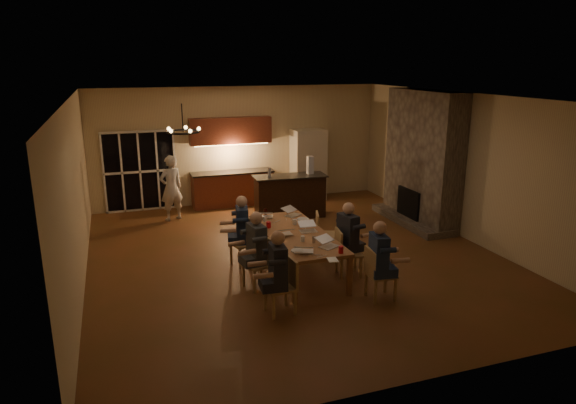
% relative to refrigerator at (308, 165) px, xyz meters
% --- Properties ---
extents(floor, '(9.00, 9.00, 0.00)m').
position_rel_refrigerator_xyz_m(floor, '(-1.90, -4.15, -1.00)').
color(floor, brown).
rests_on(floor, ground).
extents(back_wall, '(8.00, 0.04, 3.20)m').
position_rel_refrigerator_xyz_m(back_wall, '(-1.90, 0.37, 0.60)').
color(back_wall, beige).
rests_on(back_wall, ground).
extents(left_wall, '(0.04, 9.00, 3.20)m').
position_rel_refrigerator_xyz_m(left_wall, '(-5.92, -4.15, 0.60)').
color(left_wall, beige).
rests_on(left_wall, ground).
extents(right_wall, '(0.04, 9.00, 3.20)m').
position_rel_refrigerator_xyz_m(right_wall, '(2.12, -4.15, 0.60)').
color(right_wall, beige).
rests_on(right_wall, ground).
extents(ceiling, '(8.00, 9.00, 0.04)m').
position_rel_refrigerator_xyz_m(ceiling, '(-1.90, -4.15, 2.22)').
color(ceiling, white).
rests_on(ceiling, back_wall).
extents(french_doors, '(1.86, 0.08, 2.10)m').
position_rel_refrigerator_xyz_m(french_doors, '(-4.60, 0.32, 0.05)').
color(french_doors, black).
rests_on(french_doors, ground).
extents(fireplace, '(0.58, 2.50, 3.20)m').
position_rel_refrigerator_xyz_m(fireplace, '(1.80, -2.95, 0.60)').
color(fireplace, '#6C6355').
rests_on(fireplace, ground).
extents(kitchenette, '(2.24, 0.68, 2.40)m').
position_rel_refrigerator_xyz_m(kitchenette, '(-2.20, 0.05, 0.20)').
color(kitchenette, brown).
rests_on(kitchenette, ground).
extents(refrigerator, '(0.90, 0.68, 2.00)m').
position_rel_refrigerator_xyz_m(refrigerator, '(0.00, 0.00, 0.00)').
color(refrigerator, beige).
rests_on(refrigerator, ground).
extents(dining_table, '(1.10, 2.73, 0.75)m').
position_rel_refrigerator_xyz_m(dining_table, '(-2.11, -4.83, -0.62)').
color(dining_table, '#9D653E').
rests_on(dining_table, ground).
extents(bar_island, '(1.87, 0.79, 1.08)m').
position_rel_refrigerator_xyz_m(bar_island, '(-1.09, -1.53, -0.46)').
color(bar_island, black).
rests_on(bar_island, ground).
extents(chair_left_near, '(0.47, 0.47, 0.89)m').
position_rel_refrigerator_xyz_m(chair_left_near, '(-2.93, -6.36, -0.55)').
color(chair_left_near, tan).
rests_on(chair_left_near, ground).
extents(chair_left_mid, '(0.55, 0.55, 0.89)m').
position_rel_refrigerator_xyz_m(chair_left_mid, '(-3.01, -5.34, -0.55)').
color(chair_left_mid, tan).
rests_on(chair_left_mid, ground).
extents(chair_left_far, '(0.54, 0.54, 0.89)m').
position_rel_refrigerator_xyz_m(chair_left_far, '(-2.98, -4.22, -0.55)').
color(chair_left_far, tan).
rests_on(chair_left_far, ground).
extents(chair_right_near, '(0.46, 0.46, 0.89)m').
position_rel_refrigerator_xyz_m(chair_right_near, '(-1.19, -6.43, -0.55)').
color(chair_right_near, tan).
rests_on(chair_right_near, ground).
extents(chair_right_mid, '(0.51, 0.51, 0.89)m').
position_rel_refrigerator_xyz_m(chair_right_mid, '(-1.27, -5.38, -0.55)').
color(chair_right_mid, tan).
rests_on(chair_right_mid, ground).
extents(chair_right_far, '(0.56, 0.56, 0.89)m').
position_rel_refrigerator_xyz_m(chair_right_far, '(-1.25, -4.29, -0.55)').
color(chair_right_far, tan).
rests_on(chair_right_far, ground).
extents(person_left_near, '(0.65, 0.65, 1.38)m').
position_rel_refrigerator_xyz_m(person_left_near, '(-2.98, -6.40, -0.31)').
color(person_left_near, '#272933').
rests_on(person_left_near, ground).
extents(person_right_near, '(0.69, 0.69, 1.38)m').
position_rel_refrigerator_xyz_m(person_right_near, '(-1.27, -6.47, -0.31)').
color(person_right_near, navy).
rests_on(person_right_near, ground).
extents(person_left_mid, '(0.68, 0.68, 1.38)m').
position_rel_refrigerator_xyz_m(person_left_mid, '(-3.01, -5.31, -0.31)').
color(person_left_mid, '#393E43').
rests_on(person_left_mid, ground).
extents(person_right_mid, '(0.70, 0.70, 1.38)m').
position_rel_refrigerator_xyz_m(person_right_mid, '(-1.27, -5.29, -0.31)').
color(person_right_mid, '#272933').
rests_on(person_right_mid, ground).
extents(person_left_far, '(0.70, 0.70, 1.38)m').
position_rel_refrigerator_xyz_m(person_left_far, '(-2.99, -4.19, -0.31)').
color(person_left_far, navy).
rests_on(person_left_far, ground).
extents(standing_person, '(0.70, 0.58, 1.64)m').
position_rel_refrigerator_xyz_m(standing_person, '(-3.94, -0.81, -0.18)').
color(standing_person, silver).
rests_on(standing_person, ground).
extents(chandelier, '(0.54, 0.54, 0.03)m').
position_rel_refrigerator_xyz_m(chandelier, '(-4.13, -5.01, 1.75)').
color(chandelier, black).
rests_on(chandelier, ceiling).
extents(laptop_a, '(0.40, 0.38, 0.23)m').
position_rel_refrigerator_xyz_m(laptop_a, '(-2.32, -5.80, -0.14)').
color(laptop_a, silver).
rests_on(laptop_a, dining_table).
extents(laptop_b, '(0.41, 0.39, 0.23)m').
position_rel_refrigerator_xyz_m(laptop_b, '(-1.83, -5.73, -0.14)').
color(laptop_b, silver).
rests_on(laptop_b, dining_table).
extents(laptop_c, '(0.33, 0.29, 0.23)m').
position_rel_refrigerator_xyz_m(laptop_c, '(-2.37, -4.85, -0.14)').
color(laptop_c, silver).
rests_on(laptop_c, dining_table).
extents(laptop_d, '(0.34, 0.30, 0.23)m').
position_rel_refrigerator_xyz_m(laptop_d, '(-1.87, -4.84, -0.14)').
color(laptop_d, silver).
rests_on(laptop_d, dining_table).
extents(laptop_e, '(0.40, 0.37, 0.23)m').
position_rel_refrigerator_xyz_m(laptop_e, '(-2.38, -3.69, -0.14)').
color(laptop_e, silver).
rests_on(laptop_e, dining_table).
extents(laptop_f, '(0.42, 0.41, 0.23)m').
position_rel_refrigerator_xyz_m(laptop_f, '(-1.80, -3.78, -0.14)').
color(laptop_f, silver).
rests_on(laptop_f, dining_table).
extents(mug_front, '(0.07, 0.07, 0.10)m').
position_rel_refrigerator_xyz_m(mug_front, '(-2.16, -5.32, -0.20)').
color(mug_front, silver).
rests_on(mug_front, dining_table).
extents(mug_mid, '(0.08, 0.08, 0.10)m').
position_rel_refrigerator_xyz_m(mug_mid, '(-1.97, -4.34, -0.20)').
color(mug_mid, silver).
rests_on(mug_mid, dining_table).
extents(mug_back, '(0.07, 0.07, 0.10)m').
position_rel_refrigerator_xyz_m(mug_back, '(-2.47, -3.97, -0.20)').
color(mug_back, silver).
rests_on(mug_back, dining_table).
extents(redcup_near, '(0.08, 0.08, 0.12)m').
position_rel_refrigerator_xyz_m(redcup_near, '(-1.76, -6.07, -0.19)').
color(redcup_near, red).
rests_on(redcup_near, dining_table).
extents(redcup_mid, '(0.09, 0.09, 0.12)m').
position_rel_refrigerator_xyz_m(redcup_mid, '(-2.51, -4.38, -0.19)').
color(redcup_mid, red).
rests_on(redcup_mid, dining_table).
extents(can_silver, '(0.06, 0.06, 0.12)m').
position_rel_refrigerator_xyz_m(can_silver, '(-2.01, -5.45, -0.19)').
color(can_silver, '#B2B2B7').
rests_on(can_silver, dining_table).
extents(can_cola, '(0.06, 0.06, 0.12)m').
position_rel_refrigerator_xyz_m(can_cola, '(-2.31, -3.49, -0.19)').
color(can_cola, '#3F0F0C').
rests_on(can_cola, dining_table).
extents(plate_near, '(0.22, 0.22, 0.02)m').
position_rel_refrigerator_xyz_m(plate_near, '(-1.75, -5.34, -0.24)').
color(plate_near, silver).
rests_on(plate_near, dining_table).
extents(plate_left, '(0.22, 0.22, 0.02)m').
position_rel_refrigerator_xyz_m(plate_left, '(-2.42, -5.74, -0.24)').
color(plate_left, silver).
rests_on(plate_left, dining_table).
extents(plate_far, '(0.24, 0.24, 0.02)m').
position_rel_refrigerator_xyz_m(plate_far, '(-1.70, -4.10, -0.24)').
color(plate_far, silver).
rests_on(plate_far, dining_table).
extents(notepad, '(0.19, 0.24, 0.01)m').
position_rel_refrigerator_xyz_m(notepad, '(-2.02, -6.31, -0.24)').
color(notepad, white).
rests_on(notepad, dining_table).
extents(bar_bottle, '(0.09, 0.09, 0.24)m').
position_rel_refrigerator_xyz_m(bar_bottle, '(-1.62, -1.54, 0.20)').
color(bar_bottle, '#99999E').
rests_on(bar_bottle, bar_island).
extents(bar_blender, '(0.15, 0.15, 0.46)m').
position_rel_refrigerator_xyz_m(bar_blender, '(-0.54, -1.50, 0.31)').
color(bar_blender, silver).
rests_on(bar_blender, bar_island).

